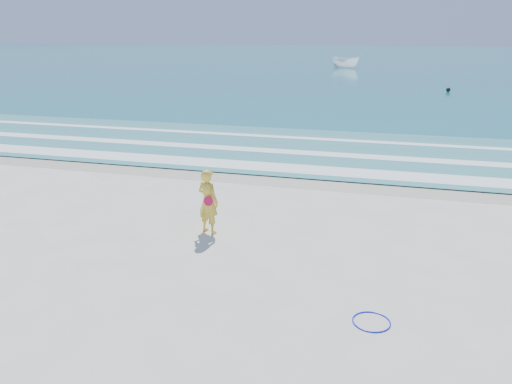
# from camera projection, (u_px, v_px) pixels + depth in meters

# --- Properties ---
(ground) EXTENTS (400.00, 400.00, 0.00)m
(ground) POSITION_uv_depth(u_px,v_px,m) (195.00, 286.00, 11.19)
(ground) COLOR silver
(ground) RESTS_ON ground
(wet_sand) EXTENTS (400.00, 2.40, 0.00)m
(wet_sand) POSITION_uv_depth(u_px,v_px,m) (282.00, 178.00, 19.45)
(wet_sand) COLOR #B2A893
(wet_sand) RESTS_ON ground
(ocean) EXTENTS (400.00, 190.00, 0.04)m
(ocean) POSITION_uv_depth(u_px,v_px,m) (378.00, 58.00, 107.57)
(ocean) COLOR #19727F
(ocean) RESTS_ON ground
(shallow) EXTENTS (400.00, 10.00, 0.01)m
(shallow) POSITION_uv_depth(u_px,v_px,m) (304.00, 149.00, 24.02)
(shallow) COLOR #59B7AD
(shallow) RESTS_ON ocean
(foam_near) EXTENTS (400.00, 1.40, 0.01)m
(foam_near) POSITION_uv_depth(u_px,v_px,m) (288.00, 168.00, 20.63)
(foam_near) COLOR white
(foam_near) RESTS_ON shallow
(foam_mid) EXTENTS (400.00, 0.90, 0.01)m
(foam_mid) POSITION_uv_depth(u_px,v_px,m) (301.00, 152.00, 23.29)
(foam_mid) COLOR white
(foam_mid) RESTS_ON shallow
(foam_far) EXTENTS (400.00, 0.60, 0.01)m
(foam_far) POSITION_uv_depth(u_px,v_px,m) (312.00, 139.00, 26.32)
(foam_far) COLOR white
(foam_far) RESTS_ON shallow
(hoop) EXTENTS (0.87, 0.87, 0.03)m
(hoop) POSITION_uv_depth(u_px,v_px,m) (371.00, 322.00, 9.78)
(hoop) COLOR #0D14FB
(hoop) RESTS_ON ground
(boat) EXTENTS (5.02, 3.40, 1.81)m
(boat) POSITION_uv_depth(u_px,v_px,m) (345.00, 62.00, 77.20)
(boat) COLOR white
(boat) RESTS_ON ocean
(buoy) EXTENTS (0.41, 0.41, 0.41)m
(buoy) POSITION_uv_depth(u_px,v_px,m) (448.00, 90.00, 46.68)
(buoy) COLOR black
(buoy) RESTS_ON ocean
(woman) EXTENTS (0.79, 0.65, 1.85)m
(woman) POSITION_uv_depth(u_px,v_px,m) (208.00, 201.00, 13.90)
(woman) COLOR yellow
(woman) RESTS_ON ground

